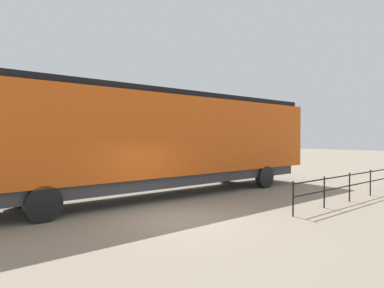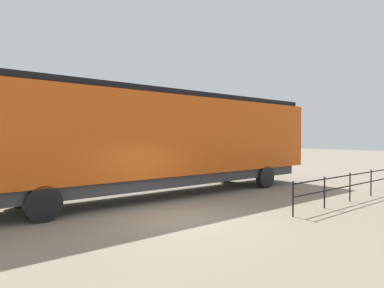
# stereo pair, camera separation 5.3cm
# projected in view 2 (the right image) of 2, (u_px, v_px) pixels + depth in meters

# --- Properties ---
(ground_plane) EXTENTS (120.00, 120.00, 0.00)m
(ground_plane) POSITION_uv_depth(u_px,v_px,m) (178.00, 219.00, 10.40)
(ground_plane) COLOR gray
(locomotive) EXTENTS (3.02, 16.49, 4.43)m
(locomotive) POSITION_uv_depth(u_px,v_px,m) (174.00, 139.00, 14.77)
(locomotive) COLOR #D15114
(locomotive) RESTS_ON ground_plane
(platform_fence) EXTENTS (0.05, 11.76, 1.13)m
(platform_fence) POSITION_uv_depth(u_px,v_px,m) (371.00, 179.00, 14.44)
(platform_fence) COLOR black
(platform_fence) RESTS_ON ground_plane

